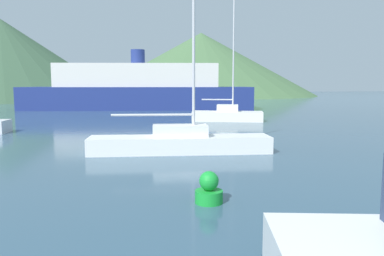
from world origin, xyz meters
The scene contains 6 objects.
sailboat_inner centered at (0.58, 15.51, 0.48)m, with size 7.62×2.89×8.74m.
sailboat_outer centered at (7.34, 27.31, 0.54)m, with size 5.55×3.66×9.99m.
ferry_distant centered at (2.76, 43.15, 2.22)m, with size 25.93×12.26×6.63m.
buoy_marker centered at (-0.39, 8.92, 0.32)m, with size 0.67×0.67×0.77m.
hill_west centered at (-18.23, 80.81, 7.64)m, with size 45.90×45.90×15.28m.
hill_central centered at (25.02, 90.21, 7.65)m, with size 55.75×55.75×15.30m.
Camera 1 is at (-3.21, 0.64, 2.85)m, focal length 35.00 mm.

